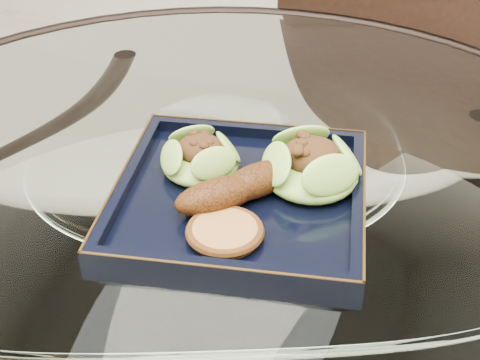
% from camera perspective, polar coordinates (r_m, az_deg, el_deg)
% --- Properties ---
extents(dining_table, '(1.13, 1.13, 0.77)m').
position_cam_1_polar(dining_table, '(0.90, -1.80, -8.56)').
color(dining_table, white).
rests_on(dining_table, ground).
extents(dining_chair, '(0.58, 0.58, 1.03)m').
position_cam_1_polar(dining_chair, '(1.33, 12.42, 5.40)').
color(dining_chair, black).
rests_on(dining_chair, ground).
extents(navy_plate, '(0.32, 0.32, 0.02)m').
position_cam_1_polar(navy_plate, '(0.74, 0.00, -1.91)').
color(navy_plate, black).
rests_on(navy_plate, dining_table).
extents(lettuce_wrap_left, '(0.11, 0.11, 0.03)m').
position_cam_1_polar(lettuce_wrap_left, '(0.76, -3.41, 1.74)').
color(lettuce_wrap_left, olive).
rests_on(lettuce_wrap_left, navy_plate).
extents(lettuce_wrap_right, '(0.13, 0.13, 0.04)m').
position_cam_1_polar(lettuce_wrap_right, '(0.74, 6.08, 0.96)').
color(lettuce_wrap_right, '#6BA730').
rests_on(lettuce_wrap_right, navy_plate).
extents(roasted_plantain, '(0.14, 0.18, 0.04)m').
position_cam_1_polar(roasted_plantain, '(0.73, 1.55, 0.00)').
color(roasted_plantain, '#572709').
rests_on(roasted_plantain, navy_plate).
extents(crumb_patty, '(0.08, 0.08, 0.01)m').
position_cam_1_polar(crumb_patty, '(0.67, -1.30, -4.52)').
color(crumb_patty, '#A36836').
rests_on(crumb_patty, navy_plate).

